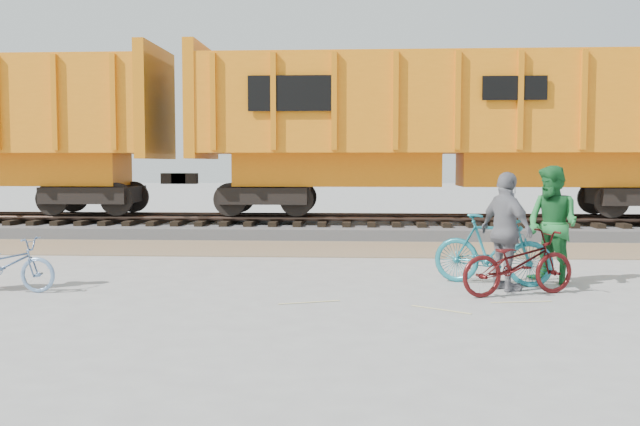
# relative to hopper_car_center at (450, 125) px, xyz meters

# --- Properties ---
(ground) EXTENTS (120.00, 120.00, 0.00)m
(ground) POSITION_rel_hopper_car_center_xyz_m (-2.14, -9.00, -3.01)
(ground) COLOR #9E9E99
(ground) RESTS_ON ground
(gravel_strip) EXTENTS (120.00, 3.00, 0.02)m
(gravel_strip) POSITION_rel_hopper_car_center_xyz_m (-2.14, -3.50, -3.00)
(gravel_strip) COLOR #8D7658
(gravel_strip) RESTS_ON ground
(ballast_bed) EXTENTS (120.00, 4.00, 0.30)m
(ballast_bed) POSITION_rel_hopper_car_center_xyz_m (-2.14, 0.00, -2.86)
(ballast_bed) COLOR slate
(ballast_bed) RESTS_ON ground
(track) EXTENTS (120.00, 2.60, 0.24)m
(track) POSITION_rel_hopper_car_center_xyz_m (-2.14, 0.00, -2.53)
(track) COLOR black
(track) RESTS_ON ballast_bed
(hopper_car_center) EXTENTS (14.00, 3.13, 4.65)m
(hopper_car_center) POSITION_rel_hopper_car_center_xyz_m (0.00, 0.00, 0.00)
(hopper_car_center) COLOR black
(hopper_car_center) RESTS_ON track
(bicycle_blue) EXTENTS (1.63, 0.64, 0.84)m
(bicycle_blue) POSITION_rel_hopper_car_center_xyz_m (-7.85, -9.22, -2.59)
(bicycle_blue) COLOR #7193BD
(bicycle_blue) RESTS_ON ground
(bicycle_teal) EXTENTS (1.97, 1.20, 1.15)m
(bicycle_teal) POSITION_rel_hopper_car_center_xyz_m (-0.29, -8.14, -2.43)
(bicycle_teal) COLOR teal
(bicycle_teal) RESTS_ON ground
(bicycle_maroon) EXTENTS (1.96, 1.26, 0.97)m
(bicycle_maroon) POSITION_rel_hopper_car_center_xyz_m (-0.08, -9.06, -2.52)
(bicycle_maroon) COLOR #490F0F
(bicycle_maroon) RESTS_ON ground
(person_man) EXTENTS (1.14, 1.19, 1.93)m
(person_man) POSITION_rel_hopper_car_center_xyz_m (0.71, -7.94, -2.04)
(person_man) COLOR #1F6D30
(person_man) RESTS_ON ground
(person_woman) EXTENTS (0.92, 1.16, 1.84)m
(person_woman) POSITION_rel_hopper_car_center_xyz_m (-0.18, -8.66, -2.09)
(person_woman) COLOR slate
(person_woman) RESTS_ON ground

